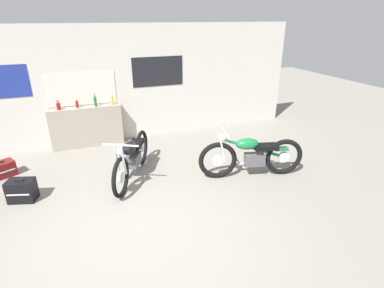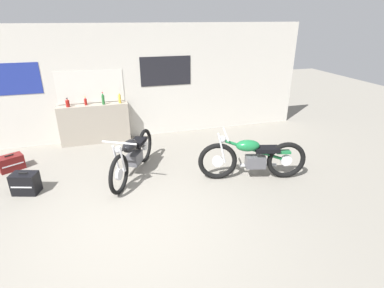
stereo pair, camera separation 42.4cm
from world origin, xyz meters
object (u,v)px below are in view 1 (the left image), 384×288
Objects in this scene: bottle_leftmost at (58,106)px; hard_case_black at (22,190)px; bottle_right_center at (112,100)px; motorcycle_black at (132,157)px; bottle_center at (95,101)px; motorcycle_green at (251,155)px; bottle_left_center at (77,104)px; hard_case_darkred at (2,170)px.

bottle_leftmost is 0.43× the size of hard_case_black.
motorcycle_black is (0.07, -1.93, -0.66)m from bottle_right_center.
bottle_leftmost is 0.71× the size of bottle_center.
bottle_leftmost is 2.40m from motorcycle_black.
motorcycle_green is 4.11× the size of hard_case_black.
bottle_leftmost is at bearing 179.94° from bottle_right_center.
motorcycle_black is at bearing 3.96° from hard_case_black.
motorcycle_black is at bearing -87.88° from bottle_right_center.
bottle_center is (0.41, -0.06, 0.04)m from bottle_left_center.
bottle_right_center is at bearing 92.12° from motorcycle_black.
hard_case_darkred is (-1.96, -0.99, -0.96)m from bottle_center.
bottle_right_center is 0.56× the size of hard_case_black.
motorcycle_green is at bearing -8.69° from hard_case_black.
bottle_center is 0.15× the size of motorcycle_green.
motorcycle_black is 3.67× the size of hard_case_black.
bottle_center reaches higher than hard_case_darkred.
bottle_center is 2.69m from hard_case_black.
bottle_right_center is (1.19, -0.00, 0.03)m from bottle_leftmost.
motorcycle_green is at bearing -20.24° from hard_case_darkred.
bottle_center is at bearing 134.62° from motorcycle_green.
bottle_right_center is at bearing -0.06° from bottle_leftmost.
bottle_right_center reaches higher than motorcycle_green.
bottle_left_center is 0.75× the size of bottle_right_center.
bottle_right_center is 0.15× the size of motorcycle_black.
bottle_left_center reaches higher than hard_case_darkred.
hard_case_darkred is at bearing -157.00° from bottle_right_center.
hard_case_darkred is (-1.55, -1.04, -0.92)m from bottle_left_center.
hard_case_darkred is at bearing -139.15° from bottle_leftmost.
bottle_right_center reaches higher than motorcycle_black.
hard_case_black is (-1.47, -2.06, -0.92)m from bottle_center.
motorcycle_green is (2.65, -2.69, -0.67)m from bottle_center.
bottle_left_center is at bearing 6.43° from bottle_leftmost.
bottle_leftmost is 0.12× the size of motorcycle_black.
motorcycle_black reaches higher than hard_case_darkred.
hard_case_black is (-0.66, -2.07, -0.88)m from bottle_leftmost.
bottle_left_center is 0.41m from bottle_center.
hard_case_darkred is at bearing 158.82° from motorcycle_black.
hard_case_darkred is at bearing 114.58° from hard_case_black.
bottle_leftmost is 4.43m from motorcycle_green.
bottle_left_center is at bearing 113.63° from motorcycle_black.
hard_case_darkred is (-1.15, -1.00, -0.92)m from bottle_leftmost.
bottle_left_center is 0.41× the size of hard_case_black.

